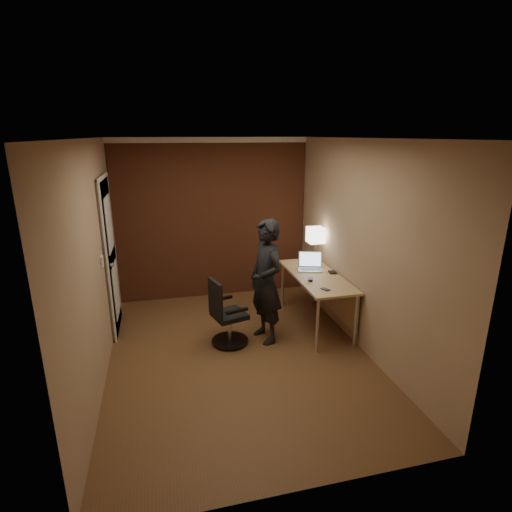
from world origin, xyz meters
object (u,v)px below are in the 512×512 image
object	(u,v)px
desk_lamp	(316,236)
office_chair	(225,317)
laptop	(310,264)
wallet	(332,272)
desk	(321,283)
person	(266,282)
phone	(325,289)
mouse	(310,279)

from	to	relation	value
desk_lamp	office_chair	distance (m)	1.80
laptop	wallet	distance (m)	0.34
office_chair	desk	bearing A→B (deg)	10.34
laptop	person	size ratio (longest dim) A/B	0.25
laptop	wallet	world-z (taller)	laptop
office_chair	phone	bearing A→B (deg)	-12.86
desk_lamp	laptop	distance (m)	0.45
desk	person	world-z (taller)	person
desk_lamp	phone	world-z (taller)	desk_lamp
phone	laptop	bearing A→B (deg)	62.04
laptop	mouse	xyz separation A→B (m)	(-0.17, -0.45, -0.05)
desk	desk_lamp	distance (m)	0.74
office_chair	desk_lamp	bearing A→B (deg)	26.87
desk	desk_lamp	world-z (taller)	desk_lamp
office_chair	wallet	bearing A→B (deg)	10.01
desk_lamp	person	bearing A→B (deg)	-142.19
desk	wallet	bearing A→B (deg)	7.33
laptop	office_chair	world-z (taller)	laptop
wallet	office_chair	world-z (taller)	office_chair
person	wallet	bearing A→B (deg)	88.61
mouse	office_chair	bearing A→B (deg)	-156.29
desk	mouse	distance (m)	0.33
desk_lamp	phone	xyz separation A→B (m)	(-0.26, -1.01, -0.41)
desk_lamp	wallet	xyz separation A→B (m)	(0.08, -0.47, -0.41)
mouse	wallet	size ratio (longest dim) A/B	0.91
laptop	wallet	size ratio (longest dim) A/B	3.57
desk_lamp	office_chair	world-z (taller)	desk_lamp
desk	desk_lamp	xyz separation A→B (m)	(0.09, 0.49, 0.55)
desk	laptop	distance (m)	0.33
desk	person	xyz separation A→B (m)	(-0.84, -0.23, 0.19)
desk	wallet	world-z (taller)	wallet
desk	mouse	world-z (taller)	mouse
desk	mouse	bearing A→B (deg)	-141.39
laptop	office_chair	xyz separation A→B (m)	(-1.29, -0.51, -0.42)
laptop	office_chair	bearing A→B (deg)	-158.38
mouse	phone	xyz separation A→B (m)	(0.06, -0.33, -0.01)
desk	person	distance (m)	0.89
phone	office_chair	xyz separation A→B (m)	(-1.19, 0.27, -0.36)
laptop	phone	size ratio (longest dim) A/B	3.42
phone	person	world-z (taller)	person
phone	wallet	world-z (taller)	wallet
desk	phone	distance (m)	0.56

